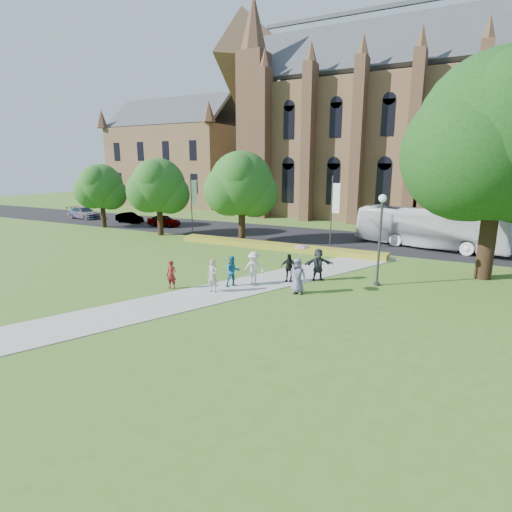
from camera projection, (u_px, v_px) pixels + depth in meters
The scene contains 25 objects.
ground at pixel (206, 298), 20.93m from camera, with size 160.00×160.00×0.00m, color #446C20.
road at pixel (325, 238), 38.23m from camera, with size 160.00×10.00×0.02m, color black.
footpath at pixel (216, 292), 21.79m from camera, with size 3.20×30.00×0.04m, color #B2B2A8.
flower_hedge at pixel (276, 246), 33.20m from camera, with size 18.00×1.40×0.45m, color gold.
cathedral at pixel (460, 112), 47.91m from camera, with size 52.60×18.25×28.00m.
building_west at pixel (180, 151), 70.49m from camera, with size 22.00×14.00×18.30m.
streetlamp at pixel (380, 229), 22.45m from camera, with size 0.44×0.44×5.24m.
large_tree at pixel (501, 137), 22.74m from camera, with size 9.60×9.60×13.20m.
street_tree_0 at pixel (158, 186), 38.70m from camera, with size 5.20×5.20×7.50m.
street_tree_1 at pixel (241, 184), 35.01m from camera, with size 5.60×5.60×8.05m.
street_tree_2 at pixel (101, 186), 43.69m from camera, with size 4.80×4.80×6.95m.
banner_pole_0 at pixel (333, 208), 32.38m from camera, with size 0.70×0.10×6.00m.
banner_pole_1 at pixel (192, 201), 38.67m from camera, with size 0.70×0.10×6.00m.
tour_coach at pixel (430, 228), 33.25m from camera, with size 2.85×12.18×3.39m, color white.
car_0 at pixel (164, 221), 45.15m from camera, with size 1.55×3.84×1.31m, color gray.
car_1 at pixel (129, 218), 47.89m from camera, with size 1.30×3.72×1.23m, color gray.
car_2 at pixel (84, 213), 51.79m from camera, with size 2.04×5.02×1.46m, color gray.
pedestrian_0 at pixel (171, 275), 22.30m from camera, with size 0.58×0.38×1.58m, color maroon.
pedestrian_1 at pixel (233, 271), 22.65m from camera, with size 0.86×0.67×1.77m, color #1C6A8D.
pedestrian_2 at pixel (254, 268), 23.11m from camera, with size 1.23×0.71×1.91m, color silver.
pedestrian_3 at pixel (289, 268), 23.62m from camera, with size 0.99×0.41×1.68m, color black.
pedestrian_4 at pixel (297, 276), 21.47m from camera, with size 0.93×0.61×1.91m, color slate.
pedestrian_5 at pixel (318, 264), 23.96m from camera, with size 1.77×0.56×1.91m, color #2A2B32.
pedestrian_6 at pixel (213, 276), 21.64m from camera, with size 0.67×0.44×1.83m, color #A6918A.
parasol at pixel (302, 252), 21.18m from camera, with size 0.79×0.79×0.69m, color #CE92A4.
Camera 1 is at (11.52, -16.46, 6.82)m, focal length 28.00 mm.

